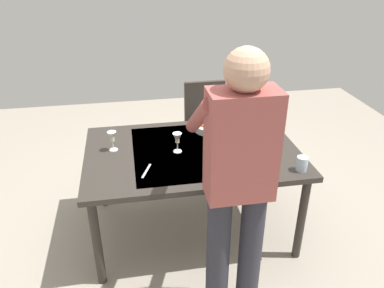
% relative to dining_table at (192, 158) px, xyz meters
% --- Properties ---
extents(ground_plane, '(6.00, 6.00, 0.00)m').
position_rel_dining_table_xyz_m(ground_plane, '(0.00, 0.00, -0.67)').
color(ground_plane, '#9E9384').
extents(dining_table, '(1.57, 1.05, 0.74)m').
position_rel_dining_table_xyz_m(dining_table, '(0.00, 0.00, 0.00)').
color(dining_table, '#332D28').
rests_on(dining_table, ground_plane).
extents(chair_near, '(0.40, 0.40, 0.91)m').
position_rel_dining_table_xyz_m(chair_near, '(-0.30, -0.91, -0.14)').
color(chair_near, black).
rests_on(chair_near, ground_plane).
extents(person_server, '(0.42, 0.61, 1.69)m').
position_rel_dining_table_xyz_m(person_server, '(-0.11, 0.79, 0.29)').
color(person_server, '#2D2D38').
rests_on(person_server, ground_plane).
extents(wine_bottle, '(0.07, 0.07, 0.30)m').
position_rel_dining_table_xyz_m(wine_bottle, '(-0.54, -0.40, 0.18)').
color(wine_bottle, black).
rests_on(wine_bottle, dining_table).
extents(wine_glass_left, '(0.07, 0.07, 0.15)m').
position_rel_dining_table_xyz_m(wine_glass_left, '(0.58, -0.10, 0.17)').
color(wine_glass_left, white).
rests_on(wine_glass_left, dining_table).
extents(wine_glass_right, '(0.07, 0.07, 0.15)m').
position_rel_dining_table_xyz_m(wine_glass_right, '(0.11, 0.01, 0.17)').
color(wine_glass_right, white).
rests_on(wine_glass_right, dining_table).
extents(water_cup_near_left, '(0.08, 0.08, 0.10)m').
position_rel_dining_table_xyz_m(water_cup_near_left, '(-0.68, 0.41, 0.12)').
color(water_cup_near_left, silver).
rests_on(water_cup_near_left, dining_table).
extents(water_cup_near_right, '(0.07, 0.07, 0.09)m').
position_rel_dining_table_xyz_m(water_cup_near_right, '(-0.50, 0.09, 0.11)').
color(water_cup_near_right, silver).
rests_on(water_cup_near_right, dining_table).
extents(serving_bowl_pasta, '(0.30, 0.30, 0.07)m').
position_rel_dining_table_xyz_m(serving_bowl_pasta, '(-0.22, -0.32, 0.10)').
color(serving_bowl_pasta, silver).
rests_on(serving_bowl_pasta, dining_table).
extents(side_bowl_salad, '(0.18, 0.18, 0.07)m').
position_rel_dining_table_xyz_m(side_bowl_salad, '(-0.37, 0.27, 0.10)').
color(side_bowl_salad, silver).
rests_on(side_bowl_salad, dining_table).
extents(dinner_plate_near, '(0.23, 0.23, 0.01)m').
position_rel_dining_table_xyz_m(dinner_plate_near, '(-0.63, -0.19, 0.07)').
color(dinner_plate_near, silver).
rests_on(dinner_plate_near, dining_table).
extents(table_knife, '(0.03, 0.20, 0.00)m').
position_rel_dining_table_xyz_m(table_knife, '(-0.20, 0.02, 0.07)').
color(table_knife, silver).
rests_on(table_knife, dining_table).
extents(table_fork, '(0.08, 0.17, 0.00)m').
position_rel_dining_table_xyz_m(table_fork, '(0.36, 0.24, 0.07)').
color(table_fork, silver).
rests_on(table_fork, dining_table).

